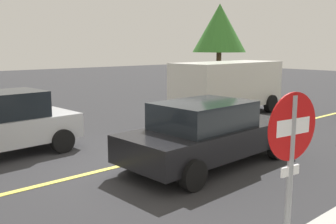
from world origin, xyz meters
The scene contains 6 objects.
ground_plane centered at (0.00, 0.00, 0.00)m, with size 80.00×80.00×0.00m, color #2D2D30.
lane_marking_centre centered at (3.00, 0.00, 0.01)m, with size 28.00×0.16×0.01m, color #E0D14C.
stop_sign centered at (-1.41, -5.17, 1.60)m, with size 0.76×0.12×2.34m.
white_van centered at (7.22, 2.91, 1.27)m, with size 5.31×2.51×2.20m.
car_black_crossing centered at (1.46, -1.28, 0.79)m, with size 4.66×2.21×1.55m.
tree_centre_verge centered at (11.59, 7.30, 3.85)m, with size 3.04×3.04×5.22m.
Camera 1 is at (-5.07, -7.30, 2.81)m, focal length 40.51 mm.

